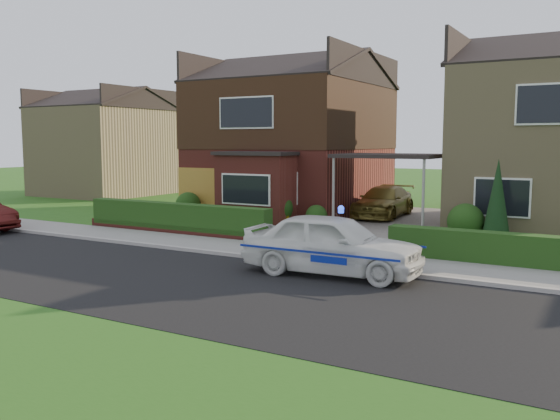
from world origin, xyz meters
The scene contains 23 objects.
ground centered at (0.00, 0.00, 0.00)m, with size 120.00×120.00×0.00m, color #235416.
road centered at (0.00, 0.00, 0.00)m, with size 60.00×6.00×0.02m, color black.
kerb centered at (0.00, 3.05, 0.06)m, with size 60.00×0.16×0.12m, color #9E9993.
sidewalk centered at (0.00, 4.10, 0.05)m, with size 60.00×2.00×0.10m, color slate.
grass_verge centered at (0.00, -5.00, 0.00)m, with size 60.00×4.00×0.01m, color #235416.
driveway centered at (0.00, 11.00, 0.06)m, with size 3.80×12.00×0.12m, color #666059.
house_left centered at (-5.78, 13.90, 3.81)m, with size 7.50×9.53×7.25m.
carport_link centered at (0.00, 10.95, 2.66)m, with size 3.80×3.00×2.77m.
garage_door centered at (-8.25, 9.96, 1.05)m, with size 2.20×0.10×2.10m, color olive.
dwarf_wall centered at (-5.80, 5.30, 0.18)m, with size 7.70×0.25×0.36m, color maroon.
hedge_left centered at (-5.80, 5.45, 0.00)m, with size 7.50×0.55×0.90m, color #123611.
hedge_right centered at (5.80, 5.35, 0.00)m, with size 7.50×0.55×0.80m, color #123611.
shrub_left_far centered at (-8.50, 9.50, 0.54)m, with size 1.08×1.08×1.08m, color #123611.
shrub_left_mid centered at (-4.00, 9.30, 0.66)m, with size 1.32×1.32×1.32m, color #123611.
shrub_left_near centered at (-2.40, 9.60, 0.42)m, with size 0.84×0.84×0.84m, color #123611.
shrub_right_near centered at (3.20, 9.40, 0.60)m, with size 1.20×1.20×1.20m, color #123611.
conifer_a centered at (4.20, 9.20, 1.30)m, with size 0.90×0.90×2.60m, color black.
neighbour_left centered at (-20.00, 16.00, 2.60)m, with size 6.50×7.00×5.20m, color tan.
police_car centered at (1.59, 2.40, 0.75)m, with size 4.04×4.50×1.66m.
driveway_car centered at (-0.93, 12.92, 0.74)m, with size 1.74×4.28×1.24m, color olive.
potted_plant_a centered at (-3.97, 9.00, 0.38)m, with size 0.40×0.27×0.75m, color gray.
potted_plant_b centered at (-2.50, 7.32, 0.33)m, with size 0.29×0.36×0.66m, color gray.
potted_plant_c centered at (-2.50, 6.00, 0.43)m, with size 0.48×0.48×0.86m, color gray.
Camera 1 is at (7.51, -10.50, 3.22)m, focal length 38.00 mm.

